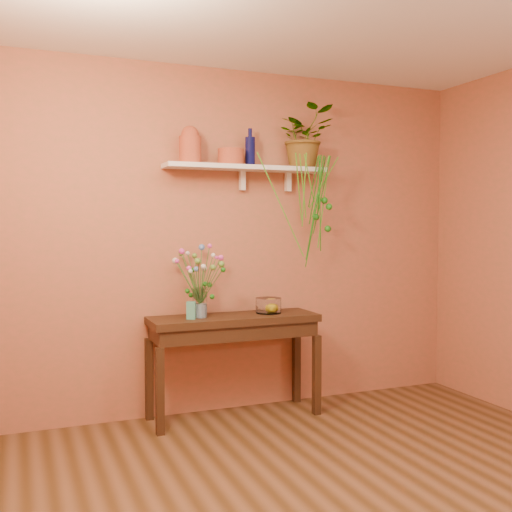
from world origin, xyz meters
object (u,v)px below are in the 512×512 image
Objects in this scene: sideboard at (234,330)px; spider_plant at (305,137)px; blue_bottle at (250,151)px; bouquet at (200,269)px; glass_vase at (200,305)px; terracotta_jug at (190,145)px; glass_bowl at (268,306)px.

spider_plant reaches higher than sideboard.
bouquet is (-0.44, -0.10, -0.90)m from blue_bottle.
glass_vase is (-0.27, 0.00, 0.21)m from sideboard.
sideboard is 1.65m from spider_plant.
spider_plant is (0.65, 0.10, 1.51)m from sideboard.
terracotta_jug reaches higher than sideboard.
spider_plant is (0.96, 0.01, 0.11)m from terracotta_jug.
terracotta_jug is 1.37m from glass_bowl.
blue_bottle is 1.46× the size of glass_bowl.
spider_plant is at bearing 8.81° from sideboard.
bouquet is (0.05, -0.08, -0.92)m from terracotta_jug.
bouquet is 2.25× the size of glass_bowl.
blue_bottle is 0.65× the size of bouquet.
sideboard is 1.44m from terracotta_jug.
glass_vase reaches higher than glass_bowl.
blue_bottle is 0.59× the size of spider_plant.
terracotta_jug reaches higher than glass_bowl.
glass_vase is at bearing -166.51° from blue_bottle.
terracotta_jug is at bearing 164.33° from sideboard.
spider_plant is at bearing -1.38° from blue_bottle.
glass_vase is at bearing -130.93° from bouquet.
sideboard is 2.62× the size of spider_plant.
terracotta_jug is 0.62× the size of bouquet.
terracotta_jug is at bearing 118.19° from glass_vase.
bouquet reaches higher than glass_bowl.
sideboard is at bearing -15.67° from terracotta_jug.
spider_plant reaches higher than bouquet.
glass_vase is at bearing 179.06° from sideboard.
glass_vase is 0.56m from glass_bowl.
spider_plant is 2.47× the size of glass_bowl.
glass_vase reaches higher than sideboard.
glass_bowl is at bearing 1.21° from glass_vase.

